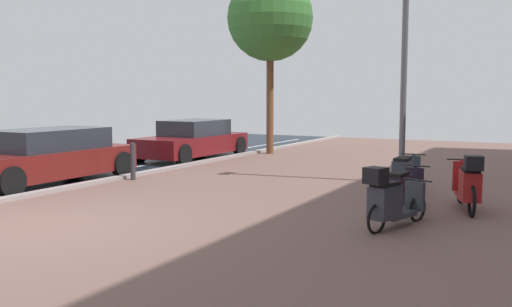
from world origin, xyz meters
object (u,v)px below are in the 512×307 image
at_px(scooter_extra, 405,174).
at_px(parked_car_near, 47,157).
at_px(scooter_mid, 468,185).
at_px(parked_car_far, 193,140).
at_px(street_tree, 270,19).
at_px(bollard_far, 133,161).
at_px(lamp_post, 405,26).
at_px(scooter_far, 390,200).
at_px(scooter_near, 402,190).

bearing_deg(scooter_extra, parked_car_near, -162.96).
distance_m(scooter_mid, parked_car_far, 10.12).
distance_m(scooter_extra, parked_car_far, 8.34).
height_order(street_tree, bollard_far, street_tree).
relative_size(lamp_post, street_tree, 1.07).
xyz_separation_m(scooter_far, street_tree, (-6.57, 9.08, 4.17)).
height_order(parked_car_far, street_tree, street_tree).
relative_size(scooter_extra, bollard_far, 1.99).
xyz_separation_m(scooter_extra, bollard_far, (-6.22, -1.09, 0.03)).
bearing_deg(parked_car_near, scooter_mid, 7.08).
bearing_deg(scooter_extra, scooter_far, -80.64).
relative_size(scooter_extra, parked_car_near, 0.41).
bearing_deg(scooter_mid, lamp_post, 123.29).
xyz_separation_m(parked_car_near, lamp_post, (7.26, 3.89, 2.98)).
bearing_deg(bollard_far, parked_car_near, -139.13).
bearing_deg(street_tree, scooter_near, -50.54).
xyz_separation_m(scooter_far, parked_car_far, (-8.11, 6.62, 0.14)).
relative_size(parked_car_near, bollard_far, 4.81).
distance_m(scooter_far, scooter_extra, 3.21).
height_order(scooter_near, parked_car_far, parked_car_far).
relative_size(parked_car_near, lamp_post, 0.66).
bearing_deg(scooter_far, scooter_mid, 66.06).
distance_m(scooter_mid, lamp_post, 4.55).
xyz_separation_m(scooter_near, scooter_far, (0.12, -1.25, 0.05)).
height_order(scooter_extra, bollard_far, bollard_far).
xyz_separation_m(scooter_near, scooter_mid, (0.98, 0.69, 0.08)).
height_order(parked_car_near, street_tree, street_tree).
xyz_separation_m(scooter_mid, street_tree, (-7.43, 7.14, 4.14)).
distance_m(parked_car_near, street_tree, 9.33).
height_order(lamp_post, street_tree, lamp_post).
bearing_deg(parked_car_far, scooter_far, -39.23).
distance_m(scooter_mid, scooter_far, 2.12).
relative_size(parked_car_far, lamp_post, 0.66).
xyz_separation_m(scooter_extra, street_tree, (-6.04, 5.91, 4.21)).
bearing_deg(parked_car_far, scooter_near, -33.91).
bearing_deg(scooter_mid, scooter_extra, 138.37).
xyz_separation_m(scooter_near, bollard_far, (-6.62, 0.84, 0.05)).
height_order(parked_car_far, lamp_post, lamp_post).
relative_size(scooter_far, scooter_extra, 0.88).
bearing_deg(bollard_far, scooter_near, -7.19).
height_order(scooter_far, scooter_extra, scooter_far).
bearing_deg(parked_car_near, bollard_far, 40.87).
bearing_deg(scooter_near, street_tree, 129.46).
xyz_separation_m(scooter_mid, bollard_far, (-7.61, 0.14, -0.03)).
xyz_separation_m(scooter_mid, scooter_far, (-0.86, -1.94, -0.03)).
bearing_deg(parked_car_far, lamp_post, -14.97).
bearing_deg(parked_car_near, street_tree, 78.72).
bearing_deg(scooter_near, parked_car_far, 146.09).
distance_m(scooter_near, street_tree, 10.98).
distance_m(scooter_near, parked_car_near, 8.11).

